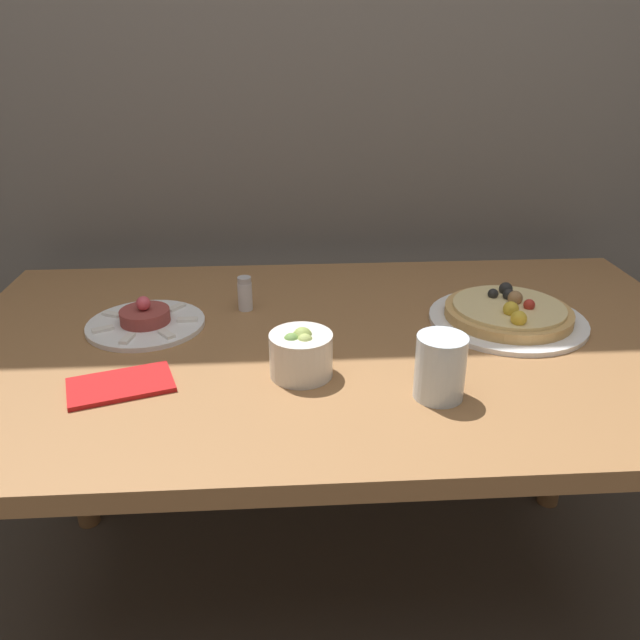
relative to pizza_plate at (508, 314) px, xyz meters
The scene contains 8 objects.
back_wall 0.81m from the pizza_plate, 124.58° to the left, with size 8.00×0.05×2.60m.
dining_table 0.37m from the pizza_plate, behind, with size 1.46×0.85×0.74m.
pizza_plate is the anchor object (origin of this frame).
tartare_plate 0.72m from the pizza_plate, behind, with size 0.23×0.23×0.06m.
small_bowl 0.46m from the pizza_plate, 156.02° to the right, with size 0.11×0.11×0.09m.
drinking_glass 0.34m from the pizza_plate, 127.29° to the right, with size 0.08×0.08×0.10m.
napkin 0.75m from the pizza_plate, 163.67° to the right, with size 0.19×0.15×0.01m.
salt_shaker 0.54m from the pizza_plate, 169.36° to the left, with size 0.03×0.03×0.07m.
Camera 1 is at (-0.10, -0.64, 1.26)m, focal length 35.00 mm.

